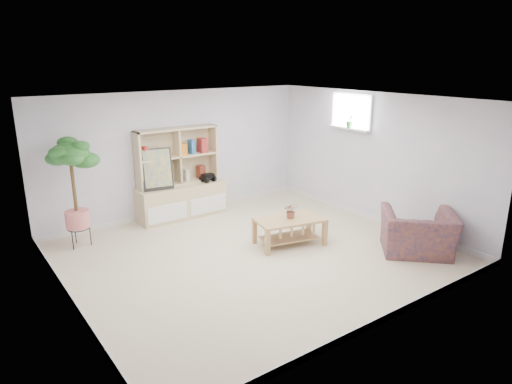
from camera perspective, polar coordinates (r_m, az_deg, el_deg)
floor at (r=7.29m, az=-0.37°, el=-7.70°), size 5.50×5.00×0.01m
ceiling at (r=6.68m, az=-0.41°, el=11.46°), size 5.50×5.00×0.01m
walls at (r=6.88m, az=-0.39°, el=1.46°), size 5.51×5.01×2.40m
baseboard at (r=7.27m, az=-0.37°, el=-7.34°), size 5.50×5.00×0.10m
window at (r=8.97m, az=11.87°, el=9.83°), size 0.10×0.98×0.68m
window_sill at (r=8.97m, az=11.48°, el=7.78°), size 0.14×1.00×0.04m
storage_unit at (r=8.79m, az=-9.43°, el=2.27°), size 1.72×0.58×1.72m
poster at (r=8.49m, az=-12.26°, el=2.79°), size 0.57×0.22×0.77m
toy_truck at (r=8.97m, az=-6.04°, el=1.85°), size 0.36×0.27×0.18m
coffee_table at (r=7.57m, az=4.20°, el=-4.94°), size 1.21×0.83×0.45m
table_plant at (r=7.48m, az=4.41°, el=-2.32°), size 0.30×0.30×0.26m
floor_tree at (r=7.82m, az=-21.74°, el=-0.22°), size 0.87×0.87×1.79m
armchair at (r=7.58m, az=19.59°, el=-4.48°), size 1.42×1.41×0.79m
sill_plant at (r=8.93m, az=11.65°, el=8.70°), size 0.17×0.16×0.26m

